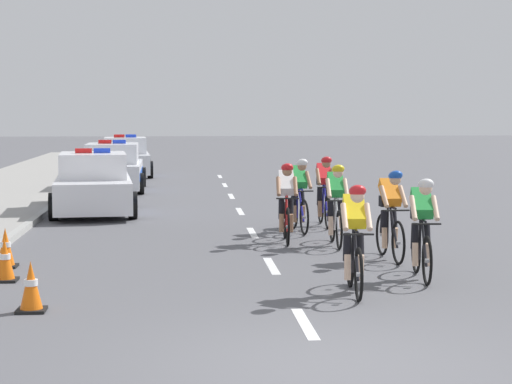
% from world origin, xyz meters
% --- Properties ---
extents(ground_plane, '(160.00, 160.00, 0.00)m').
position_xyz_m(ground_plane, '(0.00, 0.00, 0.00)').
color(ground_plane, '#56565B').
extents(kerb_edge, '(0.16, 60.00, 0.13)m').
position_xyz_m(kerb_edge, '(-4.72, 14.00, 0.07)').
color(kerb_edge, '#9E9E99').
rests_on(kerb_edge, ground).
extents(lane_markings_centre, '(0.14, 29.60, 0.01)m').
position_xyz_m(lane_markings_centre, '(0.00, 11.82, 0.00)').
color(lane_markings_centre, white).
rests_on(lane_markings_centre, ground).
extents(cyclist_lead, '(0.44, 1.72, 1.56)m').
position_xyz_m(cyclist_lead, '(0.90, 3.46, 0.79)').
color(cyclist_lead, black).
rests_on(cyclist_lead, ground).
extents(cyclist_second, '(0.45, 1.72, 1.56)m').
position_xyz_m(cyclist_second, '(2.11, 4.47, 0.79)').
color(cyclist_second, black).
rests_on(cyclist_second, ground).
extents(cyclist_third, '(0.43, 1.72, 1.56)m').
position_xyz_m(cyclist_third, '(2.04, 6.25, 0.79)').
color(cyclist_third, black).
rests_on(cyclist_third, ground).
extents(cyclist_fourth, '(0.42, 1.72, 1.56)m').
position_xyz_m(cyclist_fourth, '(1.40, 7.92, 0.79)').
color(cyclist_fourth, black).
rests_on(cyclist_fourth, ground).
extents(cyclist_fifth, '(0.43, 1.72, 1.56)m').
position_xyz_m(cyclist_fifth, '(0.54, 8.40, 0.79)').
color(cyclist_fifth, black).
rests_on(cyclist_fifth, ground).
extents(cyclist_sixth, '(0.42, 1.72, 1.56)m').
position_xyz_m(cyclist_sixth, '(1.64, 10.80, 0.79)').
color(cyclist_sixth, black).
rests_on(cyclist_sixth, ground).
extents(cyclist_seventh, '(0.45, 1.72, 1.56)m').
position_xyz_m(cyclist_seventh, '(0.97, 9.90, 0.79)').
color(cyclist_seventh, black).
rests_on(cyclist_seventh, ground).
extents(police_car_nearest, '(2.29, 4.54, 1.59)m').
position_xyz_m(police_car_nearest, '(-3.59, 13.72, 0.68)').
color(police_car_nearest, white).
rests_on(police_car_nearest, ground).
extents(police_car_second, '(2.07, 4.44, 1.59)m').
position_xyz_m(police_car_second, '(-3.59, 20.01, 0.68)').
color(police_car_second, silver).
rests_on(police_car_second, ground).
extents(police_car_third, '(2.22, 4.51, 1.59)m').
position_xyz_m(police_car_third, '(-3.59, 26.43, 0.68)').
color(police_car_third, silver).
rests_on(police_car_third, ground).
extents(traffic_cone_near, '(0.36, 0.36, 0.64)m').
position_xyz_m(traffic_cone_near, '(-4.26, 6.05, 0.31)').
color(traffic_cone_near, black).
rests_on(traffic_cone_near, ground).
extents(traffic_cone_mid, '(0.36, 0.36, 0.64)m').
position_xyz_m(traffic_cone_mid, '(-3.32, 2.73, 0.31)').
color(traffic_cone_mid, black).
rests_on(traffic_cone_mid, ground).
extents(traffic_cone_far, '(0.36, 0.36, 0.64)m').
position_xyz_m(traffic_cone_far, '(-4.04, 4.83, 0.31)').
color(traffic_cone_far, black).
rests_on(traffic_cone_far, ground).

